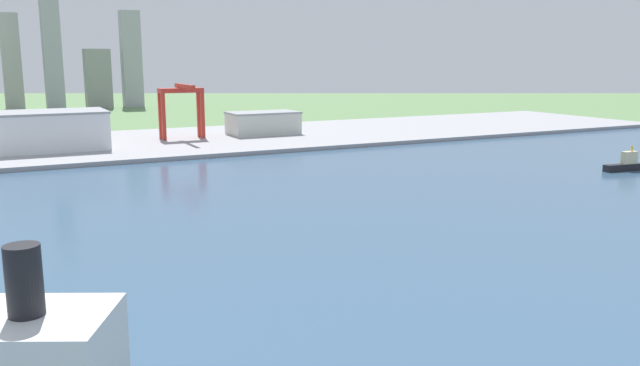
# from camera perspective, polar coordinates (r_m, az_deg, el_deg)

# --- Properties ---
(ground_plane) EXTENTS (2400.00, 2400.00, 0.00)m
(ground_plane) POSITION_cam_1_polar(r_m,az_deg,el_deg) (222.86, -14.15, -3.09)
(ground_plane) COLOR #5D804F
(water_bay) EXTENTS (840.00, 360.00, 0.15)m
(water_bay) POSITION_cam_1_polar(r_m,az_deg,el_deg) (167.02, -9.40, -7.58)
(water_bay) COLOR #385675
(water_bay) RESTS_ON ground
(industrial_pier) EXTENTS (840.00, 140.00, 2.50)m
(industrial_pier) POSITION_cam_1_polar(r_m,az_deg,el_deg) (407.37, -20.29, 2.98)
(industrial_pier) COLOR #97969B
(industrial_pier) RESTS_ON ground
(tugboat_small) EXTENTS (21.02, 6.32, 11.83)m
(tugboat_small) POSITION_cam_1_polar(r_m,az_deg,el_deg) (339.57, 25.25, 1.53)
(tugboat_small) COLOR black
(tugboat_small) RESTS_ON water_bay
(port_crane_red) EXTENTS (27.27, 37.19, 34.57)m
(port_crane_red) POSITION_cam_1_polar(r_m,az_deg,el_deg) (418.79, -12.07, 7.25)
(port_crane_red) COLOR #B72D23
(port_crane_red) RESTS_ON industrial_pier
(warehouse_main) EXTENTS (59.31, 39.68, 21.48)m
(warehouse_main) POSITION_cam_1_polar(r_m,az_deg,el_deg) (392.46, -22.58, 4.31)
(warehouse_main) COLOR white
(warehouse_main) RESTS_ON industrial_pier
(warehouse_annex) EXTENTS (46.27, 26.42, 15.03)m
(warehouse_annex) POSITION_cam_1_polar(r_m,az_deg,el_deg) (439.21, -5.02, 5.29)
(warehouse_annex) COLOR silver
(warehouse_annex) RESTS_ON industrial_pier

